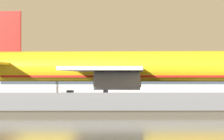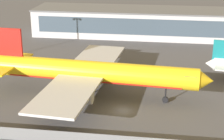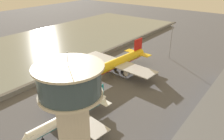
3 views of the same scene
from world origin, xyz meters
name	(u,v)px [view 1 (image 1 of 3)]	position (x,y,z in m)	size (l,w,h in m)	color
ground_plane	(180,106)	(0.00, 0.00, 0.00)	(500.00, 500.00, 0.00)	#4C4C51
shoreline_seawall	(204,113)	(0.00, -20.50, 0.25)	(320.00, 3.00, 0.50)	#474238
perimeter_fence	(197,103)	(0.00, -16.00, 1.31)	(280.00, 0.10, 2.63)	slate
cargo_jet_yellow	(121,68)	(-9.09, 7.41, 6.21)	(57.13, 49.32, 16.27)	yellow
baggage_tug	(69,95)	(-19.43, 25.99, 0.81)	(3.55, 2.57, 1.80)	white
terminal_building	(134,74)	(-3.45, 70.09, 5.38)	(80.72, 19.60, 10.75)	#B2B2B7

